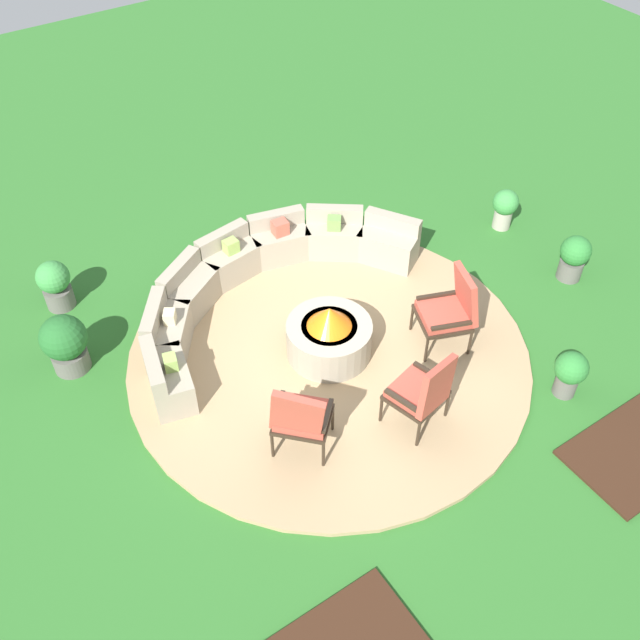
{
  "coord_description": "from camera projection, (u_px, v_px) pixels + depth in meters",
  "views": [
    {
      "loc": [
        -3.48,
        -5.01,
        6.6
      ],
      "look_at": [
        0.0,
        0.2,
        0.45
      ],
      "focal_mm": 40.34,
      "sensor_mm": 36.0,
      "label": 1
    }
  ],
  "objects": [
    {
      "name": "potted_plant_0",
      "position": [
        55.0,
        283.0,
        9.36
      ],
      "size": [
        0.43,
        0.43,
        0.71
      ],
      "color": "#605B56",
      "rests_on": "ground_plane"
    },
    {
      "name": "lounge_chair_front_right",
      "position": [
        424.0,
        391.0,
        7.78
      ],
      "size": [
        0.72,
        0.7,
        1.06
      ],
      "rotation": [
        0.0,
        0.0,
        6.54
      ],
      "color": "#2D2319",
      "rests_on": "patio_circle"
    },
    {
      "name": "ground_plane",
      "position": [
        329.0,
        355.0,
        8.97
      ],
      "size": [
        24.0,
        24.0,
        0.0
      ],
      "primitive_type": "plane",
      "color": "#2D6B28"
    },
    {
      "name": "potted_plant_1",
      "position": [
        574.0,
        256.0,
        9.77
      ],
      "size": [
        0.42,
        0.42,
        0.68
      ],
      "color": "#605B56",
      "rests_on": "ground_plane"
    },
    {
      "name": "potted_plant_2",
      "position": [
        570.0,
        372.0,
        8.3
      ],
      "size": [
        0.39,
        0.39,
        0.63
      ],
      "color": "#605B56",
      "rests_on": "ground_plane"
    },
    {
      "name": "potted_plant_3",
      "position": [
        65.0,
        342.0,
        8.53
      ],
      "size": [
        0.56,
        0.56,
        0.79
      ],
      "color": "#605B56",
      "rests_on": "ground_plane"
    },
    {
      "name": "potted_plant_4",
      "position": [
        505.0,
        207.0,
        10.61
      ],
      "size": [
        0.38,
        0.38,
        0.63
      ],
      "color": "#A89E8E",
      "rests_on": "ground_plane"
    },
    {
      "name": "patio_circle",
      "position": [
        329.0,
        353.0,
        8.95
      ],
      "size": [
        4.97,
        4.97,
        0.06
      ],
      "primitive_type": "cylinder",
      "color": "tan",
      "rests_on": "ground_plane"
    },
    {
      "name": "lounge_chair_front_left",
      "position": [
        300.0,
        417.0,
        7.5
      ],
      "size": [
        0.79,
        0.83,
        1.11
      ],
      "rotation": [
        0.0,
        0.0,
        5.48
      ],
      "color": "#2D2319",
      "rests_on": "patio_circle"
    },
    {
      "name": "lounge_chair_back_left",
      "position": [
        451.0,
        308.0,
        8.69
      ],
      "size": [
        0.8,
        0.79,
        1.08
      ],
      "rotation": [
        0.0,
        0.0,
        7.49
      ],
      "color": "#2D2319",
      "rests_on": "patio_circle"
    },
    {
      "name": "fire_pit",
      "position": [
        329.0,
        335.0,
        8.73
      ],
      "size": [
        1.05,
        1.05,
        0.74
      ],
      "color": "#9E937F",
      "rests_on": "patio_circle"
    },
    {
      "name": "curved_stone_bench",
      "position": [
        255.0,
        279.0,
        9.48
      ],
      "size": [
        4.3,
        2.21,
        0.68
      ],
      "color": "#9E937F",
      "rests_on": "patio_circle"
    }
  ]
}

